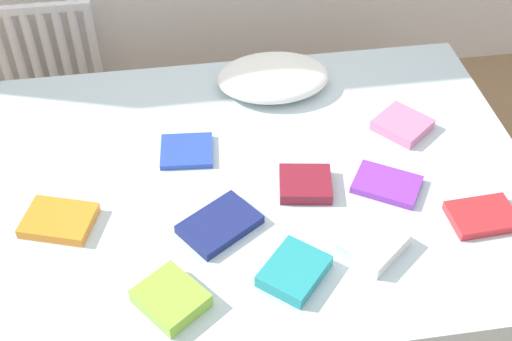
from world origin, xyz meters
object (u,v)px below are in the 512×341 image
at_px(textbook_lime, 171,298).
at_px(textbook_purple, 387,184).
at_px(textbook_blue, 187,151).
at_px(textbook_maroon, 305,184).
at_px(textbook_orange, 59,220).
at_px(textbook_red, 482,216).
at_px(radiator, 40,50).
at_px(pillow, 273,77).
at_px(textbook_teal, 294,271).
at_px(textbook_pink, 402,125).
at_px(bed, 258,224).
at_px(textbook_white, 374,244).
at_px(textbook_navy, 220,224).

xyz_separation_m(textbook_lime, textbook_purple, (0.77, 0.38, -0.01)).
relative_size(textbook_blue, textbook_maroon, 1.06).
bearing_deg(textbook_orange, textbook_red, 10.77).
bearing_deg(radiator, textbook_lime, -72.02).
bearing_deg(pillow, radiator, 146.44).
xyz_separation_m(textbook_orange, textbook_red, (1.39, -0.19, -0.00)).
xyz_separation_m(radiator, textbook_teal, (0.93, -1.66, 0.18)).
relative_size(textbook_blue, textbook_orange, 0.85).
height_order(pillow, textbook_lime, pillow).
relative_size(textbook_blue, textbook_pink, 1.04).
bearing_deg(pillow, textbook_red, -56.02).
relative_size(pillow, textbook_pink, 2.52).
bearing_deg(textbook_purple, bed, -163.87).
relative_size(pillow, textbook_white, 2.41).
distance_m(bed, textbook_maroon, 0.33).
height_order(textbook_purple, textbook_navy, textbook_navy).
relative_size(textbook_purple, textbook_navy, 0.90).
distance_m(textbook_blue, textbook_teal, 0.68).
relative_size(bed, textbook_purple, 8.98).
bearing_deg(textbook_red, textbook_white, -172.58).
distance_m(textbook_purple, textbook_white, 0.30).
bearing_deg(textbook_maroon, textbook_teal, -97.71).
xyz_separation_m(bed, textbook_red, (0.70, -0.32, 0.27)).
distance_m(textbook_blue, textbook_pink, 0.83).
relative_size(textbook_pink, textbook_navy, 0.74).
relative_size(textbook_maroon, textbook_purple, 0.80).
relative_size(textbook_maroon, textbook_navy, 0.73).
height_order(bed, textbook_white, textbook_white).
bearing_deg(textbook_red, textbook_lime, -172.91).
height_order(textbook_blue, textbook_white, textbook_white).
xyz_separation_m(textbook_lime, textbook_navy, (0.18, 0.28, -0.01)).
height_order(radiator, textbook_pink, radiator).
relative_size(pillow, textbook_maroon, 2.56).
height_order(bed, textbook_blue, textbook_blue).
bearing_deg(radiator, textbook_red, -43.62).
relative_size(bed, textbook_navy, 8.11).
bearing_deg(textbook_purple, textbook_red, -4.39).
bearing_deg(textbook_purple, textbook_maroon, -155.47).
relative_size(bed, textbook_blue, 10.53).
distance_m(textbook_orange, textbook_maroon, 0.84).
bearing_deg(textbook_red, bed, 152.75).
height_order(textbook_pink, textbook_lime, textbook_lime).
height_order(textbook_lime, textbook_navy, textbook_lime).
relative_size(radiator, textbook_pink, 3.07).
bearing_deg(textbook_red, textbook_blue, 150.25).
xyz_separation_m(pillow, textbook_blue, (-0.38, -0.36, -0.04)).
height_order(textbook_orange, textbook_white, textbook_white).
relative_size(textbook_lime, textbook_maroon, 1.05).
bearing_deg(textbook_blue, pillow, 47.71).
height_order(textbook_lime, textbook_teal, textbook_lime).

